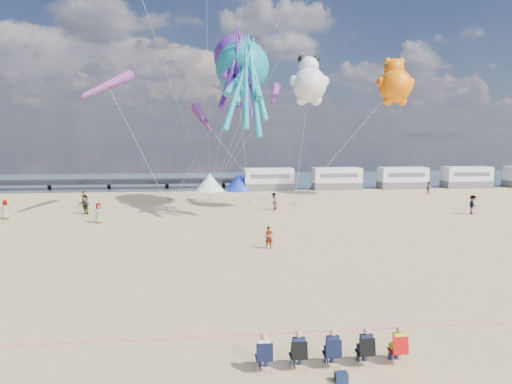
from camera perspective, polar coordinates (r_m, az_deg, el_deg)
name	(u,v)px	position (r m, az deg, el deg)	size (l,w,h in m)	color
ground	(256,290)	(22.53, 0.00, -12.13)	(120.00, 120.00, 0.00)	#DCBA7F
water	(221,180)	(76.55, -4.38, 1.51)	(120.00, 120.00, 0.00)	#354F65
pier	(19,183)	(70.35, -27.54, 1.04)	(60.00, 3.00, 0.50)	black
motorhome_0	(269,179)	(62.00, 1.59, 1.60)	(6.60, 2.50, 3.00)	silver
motorhome_1	(337,179)	(63.96, 10.05, 1.66)	(6.60, 2.50, 3.00)	silver
motorhome_2	(403,178)	(67.22, 17.86, 1.69)	(6.60, 2.50, 3.00)	silver
motorhome_3	(467,177)	(71.60, 24.83, 1.69)	(6.60, 2.50, 3.00)	silver
tent_white	(210,182)	(61.47, -5.83, 1.24)	(4.00, 4.00, 2.40)	white
tent_blue	(239,182)	(61.62, -2.10, 1.29)	(4.00, 4.00, 2.40)	#1933CC
spectator_row	(332,347)	(15.65, 9.43, -18.61)	(6.10, 0.90, 1.30)	black
cooler_navy	(341,377)	(15.09, 10.61, -21.81)	(0.38, 0.28, 0.30)	#13203C
rope_line	(270,334)	(17.91, 1.78, -17.30)	(0.03, 0.03, 34.00)	#F2338C
standing_person	(269,238)	(30.11, 1.64, -5.72)	(0.54, 0.36, 1.48)	tan
beachgoer_0	(5,210)	(46.31, -28.85, -1.94)	(0.63, 0.41, 1.73)	#7F6659
beachgoer_1	(429,188)	(62.07, 20.76, 0.50)	(0.78, 0.51, 1.59)	#7F6659
beachgoer_2	(473,205)	(47.62, 25.44, -1.45)	(0.89, 0.69, 1.84)	#7F6659
beachgoer_4	(85,205)	(46.07, -20.55, -1.51)	(1.05, 0.44, 1.79)	#7F6659
beachgoer_5	(84,199)	(50.64, -20.68, -0.83)	(1.57, 0.50, 1.69)	#7F6659
beachgoer_6	(99,213)	(40.98, -19.06, -2.51)	(0.63, 0.41, 1.73)	#7F6659
beachgoer_7	(274,201)	(45.56, 2.21, -1.19)	(0.85, 0.55, 1.74)	#7F6659
sandbag_a	(169,208)	(46.98, -10.77, -1.99)	(0.50, 0.35, 0.22)	gray
sandbag_b	(249,202)	(50.54, -0.86, -1.23)	(0.50, 0.35, 0.22)	gray
sandbag_c	(294,205)	(48.72, 4.80, -1.57)	(0.50, 0.35, 0.22)	gray
sandbag_d	(265,200)	(52.27, 1.17, -0.96)	(0.50, 0.35, 0.22)	gray
sandbag_e	(210,200)	(52.17, -5.80, -1.00)	(0.50, 0.35, 0.22)	gray
kite_octopus_teal	(242,68)	(46.33, -1.73, 15.25)	(4.42, 10.32, 11.79)	teal
kite_octopus_purple	(235,57)	(48.57, -2.59, 16.49)	(4.06, 9.47, 10.83)	#4F1C8D
kite_panda	(309,85)	(43.99, 6.67, 13.15)	(3.90, 3.67, 5.51)	silver
kite_teddy_orange	(395,86)	(56.30, 17.02, 12.55)	(4.64, 4.37, 6.55)	orange
windsock_left	(108,85)	(45.04, -18.06, 12.59)	(1.10, 7.66, 7.66)	red
windsock_mid	(203,118)	(44.45, -6.70, 9.13)	(1.00, 5.34, 5.34)	red
windsock_right	(274,96)	(46.12, 2.31, 11.95)	(0.90, 4.58, 4.58)	red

